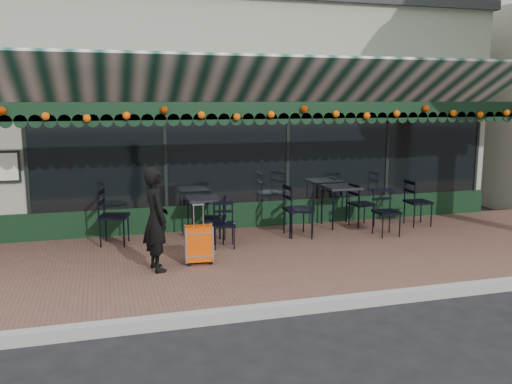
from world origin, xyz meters
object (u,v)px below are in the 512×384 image
object	(u,v)px
woman	(156,219)
chair_a_left	(302,210)
suitcase	(199,244)
chair_b_right	(298,210)
chair_b_left	(214,219)
cafe_table_b	(203,202)
chair_a_front	(387,213)
chair_b_front	(224,225)
chair_a_right	(362,204)
cafe_table_a	(341,190)
chair_solo	(114,217)
chair_a_extra	(418,202)

from	to	relation	value
woman	chair_a_left	size ratio (longest dim) A/B	1.57
suitcase	chair_a_left	size ratio (longest dim) A/B	0.95
chair_b_right	suitcase	bearing A→B (deg)	119.24
chair_b_left	chair_b_right	world-z (taller)	chair_b_right
cafe_table_b	chair_a_front	xyz separation A→B (m)	(3.26, -0.84, -0.22)
woman	suitcase	world-z (taller)	woman
chair_b_front	chair_b_left	bearing A→B (deg)	111.40
chair_a_right	chair_b_right	bearing A→B (deg)	99.05
cafe_table_a	chair_b_right	xyz separation A→B (m)	(-1.07, -0.49, -0.24)
chair_a_front	chair_solo	distance (m)	4.90
chair_a_front	chair_a_extra	distance (m)	1.18
chair_b_left	woman	bearing A→B (deg)	-23.40
chair_a_left	chair_solo	distance (m)	3.34
suitcase	chair_b_front	xyz separation A→B (m)	(0.57, 0.82, 0.08)
chair_b_right	chair_solo	distance (m)	3.29
cafe_table_b	chair_b_right	size ratio (longest dim) A/B	0.76
chair_a_right	chair_a_front	size ratio (longest dim) A/B	1.00
cafe_table_b	chair_b_left	bearing A→B (deg)	-75.35
chair_a_left	chair_a_right	bearing A→B (deg)	130.33
suitcase	chair_solo	distance (m)	1.96
chair_b_left	chair_b_front	size ratio (longest dim) A/B	1.07
cafe_table_a	chair_a_front	world-z (taller)	chair_a_front
cafe_table_a	chair_b_left	xyz separation A→B (m)	(-2.65, -0.52, -0.31)
chair_a_front	chair_a_extra	size ratio (longest dim) A/B	0.94
cafe_table_b	chair_b_right	bearing A→B (deg)	-13.04
woman	chair_solo	world-z (taller)	woman
chair_solo	chair_a_front	bearing A→B (deg)	-85.12
chair_a_front	chair_b_right	distance (m)	1.63
chair_a_front	suitcase	bearing A→B (deg)	-168.98
cafe_table_b	chair_b_front	xyz separation A→B (m)	(0.20, -0.81, -0.27)
cafe_table_a	chair_a_right	world-z (taller)	chair_a_right
cafe_table_b	woman	bearing A→B (deg)	-120.41
suitcase	chair_a_right	bearing A→B (deg)	29.31
cafe_table_a	chair_b_right	bearing A→B (deg)	-155.47
chair_solo	woman	bearing A→B (deg)	-147.58
suitcase	chair_b_front	world-z (taller)	suitcase
chair_a_right	chair_b_left	size ratio (longest dim) A/B	1.05
chair_a_left	chair_a_front	size ratio (longest dim) A/B	1.13
chair_solo	chair_a_left	bearing A→B (deg)	-82.59
woman	cafe_table_b	distance (m)	2.03
cafe_table_b	chair_a_front	distance (m)	3.37
chair_a_left	cafe_table_b	bearing A→B (deg)	-81.48
woman	cafe_table_a	size ratio (longest dim) A/B	1.90
chair_solo	chair_b_front	bearing A→B (deg)	-98.24
suitcase	cafe_table_b	xyz separation A→B (m)	(0.38, 1.63, 0.34)
chair_a_right	chair_b_right	world-z (taller)	chair_b_right
chair_a_right	chair_b_left	distance (m)	3.10
woman	chair_a_left	world-z (taller)	woman
woman	chair_b_right	distance (m)	3.04
chair_a_left	chair_a_right	world-z (taller)	chair_a_left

